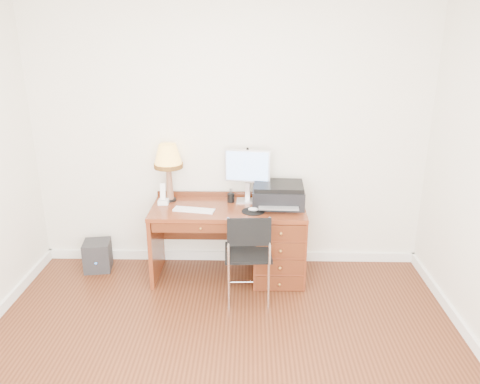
{
  "coord_description": "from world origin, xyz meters",
  "views": [
    {
      "loc": [
        0.21,
        -2.87,
        2.39
      ],
      "look_at": [
        0.12,
        1.2,
        0.98
      ],
      "focal_mm": 35.0,
      "sensor_mm": 36.0,
      "label": 1
    }
  ],
  "objects_px": {
    "printer": "(278,195)",
    "leg_lamp": "(168,160)",
    "desk": "(261,238)",
    "chair": "(248,249)",
    "equipment_box": "(98,255)",
    "phone": "(163,198)",
    "monitor": "(247,169)"
  },
  "relations": [
    {
      "from": "equipment_box",
      "to": "printer",
      "type": "bearing_deg",
      "value": -9.59
    },
    {
      "from": "monitor",
      "to": "phone",
      "type": "xyz_separation_m",
      "value": [
        -0.83,
        -0.12,
        -0.27
      ]
    },
    {
      "from": "chair",
      "to": "equipment_box",
      "type": "relative_size",
      "value": 2.86
    },
    {
      "from": "leg_lamp",
      "to": "phone",
      "type": "xyz_separation_m",
      "value": [
        -0.05,
        -0.09,
        -0.37
      ]
    },
    {
      "from": "monitor",
      "to": "chair",
      "type": "height_order",
      "value": "monitor"
    },
    {
      "from": "printer",
      "to": "chair",
      "type": "relative_size",
      "value": 0.58
    },
    {
      "from": "desk",
      "to": "chair",
      "type": "distance_m",
      "value": 0.53
    },
    {
      "from": "leg_lamp",
      "to": "desk",
      "type": "bearing_deg",
      "value": -10.04
    },
    {
      "from": "printer",
      "to": "equipment_box",
      "type": "distance_m",
      "value": 2.0
    },
    {
      "from": "leg_lamp",
      "to": "monitor",
      "type": "bearing_deg",
      "value": 2.05
    },
    {
      "from": "desk",
      "to": "leg_lamp",
      "type": "relative_size",
      "value": 2.56
    },
    {
      "from": "phone",
      "to": "chair",
      "type": "xyz_separation_m",
      "value": [
        0.85,
        -0.57,
        -0.27
      ]
    },
    {
      "from": "chair",
      "to": "equipment_box",
      "type": "height_order",
      "value": "chair"
    },
    {
      "from": "monitor",
      "to": "equipment_box",
      "type": "height_order",
      "value": "monitor"
    },
    {
      "from": "desk",
      "to": "monitor",
      "type": "xyz_separation_m",
      "value": [
        -0.14,
        0.19,
        0.67
      ]
    },
    {
      "from": "phone",
      "to": "equipment_box",
      "type": "bearing_deg",
      "value": 176.88
    },
    {
      "from": "printer",
      "to": "chair",
      "type": "height_order",
      "value": "printer"
    },
    {
      "from": "desk",
      "to": "monitor",
      "type": "distance_m",
      "value": 0.71
    },
    {
      "from": "desk",
      "to": "printer",
      "type": "distance_m",
      "value": 0.48
    },
    {
      "from": "printer",
      "to": "leg_lamp",
      "type": "xyz_separation_m",
      "value": [
        -1.09,
        0.1,
        0.32
      ]
    },
    {
      "from": "monitor",
      "to": "leg_lamp",
      "type": "height_order",
      "value": "leg_lamp"
    },
    {
      "from": "phone",
      "to": "equipment_box",
      "type": "relative_size",
      "value": 0.68
    },
    {
      "from": "phone",
      "to": "monitor",
      "type": "bearing_deg",
      "value": 7.32
    },
    {
      "from": "leg_lamp",
      "to": "printer",
      "type": "bearing_deg",
      "value": -5.3
    },
    {
      "from": "leg_lamp",
      "to": "phone",
      "type": "bearing_deg",
      "value": -119.1
    },
    {
      "from": "chair",
      "to": "desk",
      "type": "bearing_deg",
      "value": 73.23
    },
    {
      "from": "monitor",
      "to": "desk",
      "type": "bearing_deg",
      "value": -43.76
    },
    {
      "from": "chair",
      "to": "monitor",
      "type": "bearing_deg",
      "value": 88.68
    },
    {
      "from": "desk",
      "to": "monitor",
      "type": "relative_size",
      "value": 2.85
    },
    {
      "from": "printer",
      "to": "phone",
      "type": "height_order",
      "value": "printer"
    },
    {
      "from": "leg_lamp",
      "to": "equipment_box",
      "type": "relative_size",
      "value": 1.89
    },
    {
      "from": "desk",
      "to": "equipment_box",
      "type": "height_order",
      "value": "desk"
    }
  ]
}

